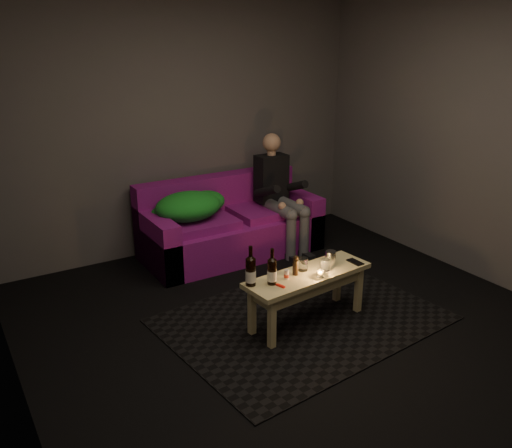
# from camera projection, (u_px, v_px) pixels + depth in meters

# --- Properties ---
(floor) EXTENTS (4.50, 4.50, 0.00)m
(floor) POSITION_uv_depth(u_px,v_px,m) (313.00, 337.00, 4.13)
(floor) COLOR black
(floor) RESTS_ON ground
(room) EXTENTS (4.50, 4.50, 4.50)m
(room) POSITION_uv_depth(u_px,v_px,m) (282.00, 112.00, 3.95)
(room) COLOR silver
(room) RESTS_ON ground
(rug) EXTENTS (2.26, 1.74, 0.01)m
(rug) POSITION_uv_depth(u_px,v_px,m) (303.00, 319.00, 4.38)
(rug) COLOR black
(rug) RESTS_ON floor
(sofa) EXTENTS (1.81, 0.81, 0.78)m
(sofa) POSITION_uv_depth(u_px,v_px,m) (229.00, 227.00, 5.62)
(sofa) COLOR #7E1073
(sofa) RESTS_ON floor
(green_blanket) EXTENTS (0.80, 0.54, 0.27)m
(green_blanket) POSITION_uv_depth(u_px,v_px,m) (190.00, 206.00, 5.30)
(green_blanket) COLOR #198C21
(green_blanket) RESTS_ON sofa
(person) EXTENTS (0.33, 0.75, 1.21)m
(person) POSITION_uv_depth(u_px,v_px,m) (279.00, 191.00, 5.64)
(person) COLOR black
(person) RESTS_ON sofa
(coffee_table) EXTENTS (1.09, 0.44, 0.44)m
(coffee_table) POSITION_uv_depth(u_px,v_px,m) (308.00, 282.00, 4.22)
(coffee_table) COLOR tan
(coffee_table) RESTS_ON rug
(beer_bottle_a) EXTENTS (0.08, 0.08, 0.31)m
(beer_bottle_a) POSITION_uv_depth(u_px,v_px,m) (251.00, 271.00, 3.96)
(beer_bottle_a) COLOR black
(beer_bottle_a) RESTS_ON coffee_table
(beer_bottle_b) EXTENTS (0.07, 0.07, 0.28)m
(beer_bottle_b) POSITION_uv_depth(u_px,v_px,m) (272.00, 271.00, 3.98)
(beer_bottle_b) COLOR black
(beer_bottle_b) RESTS_ON coffee_table
(salt_shaker) EXTENTS (0.04, 0.04, 0.08)m
(salt_shaker) POSITION_uv_depth(u_px,v_px,m) (287.00, 274.00, 4.08)
(salt_shaker) COLOR silver
(salt_shaker) RESTS_ON coffee_table
(pepper_mill) EXTENTS (0.05, 0.05, 0.12)m
(pepper_mill) POSITION_uv_depth(u_px,v_px,m) (296.00, 267.00, 4.14)
(pepper_mill) COLOR black
(pepper_mill) RESTS_ON coffee_table
(tumbler_back) EXTENTS (0.09, 0.09, 0.10)m
(tumbler_back) POSITION_uv_depth(u_px,v_px,m) (303.00, 264.00, 4.23)
(tumbler_back) COLOR white
(tumbler_back) RESTS_ON coffee_table
(tealight) EXTENTS (0.06, 0.06, 0.05)m
(tealight) POSITION_uv_depth(u_px,v_px,m) (320.00, 274.00, 4.12)
(tealight) COLOR white
(tealight) RESTS_ON coffee_table
(tumbler_front) EXTENTS (0.10, 0.10, 0.09)m
(tumbler_front) POSITION_uv_depth(u_px,v_px,m) (325.00, 265.00, 4.22)
(tumbler_front) COLOR white
(tumbler_front) RESTS_ON coffee_table
(steel_cup) EXTENTS (0.11, 0.11, 0.12)m
(steel_cup) POSITION_uv_depth(u_px,v_px,m) (331.00, 258.00, 4.32)
(steel_cup) COLOR silver
(steel_cup) RESTS_ON coffee_table
(smartphone) EXTENTS (0.07, 0.15, 0.01)m
(smartphone) POSITION_uv_depth(u_px,v_px,m) (355.00, 262.00, 4.38)
(smartphone) COLOR black
(smartphone) RESTS_ON coffee_table
(red_lighter) EXTENTS (0.04, 0.08, 0.01)m
(red_lighter) POSITION_uv_depth(u_px,v_px,m) (281.00, 286.00, 3.97)
(red_lighter) COLOR red
(red_lighter) RESTS_ON coffee_table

